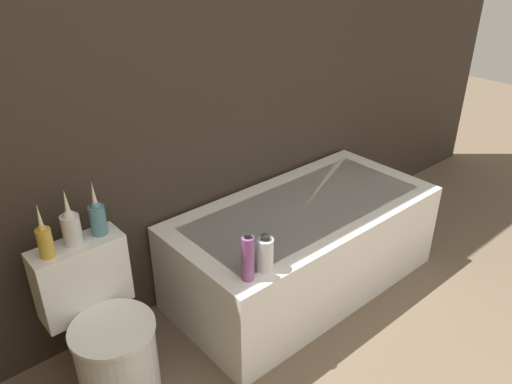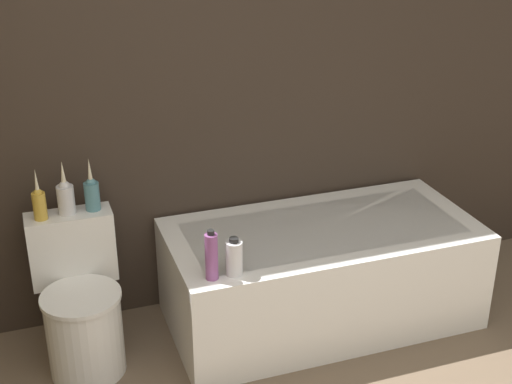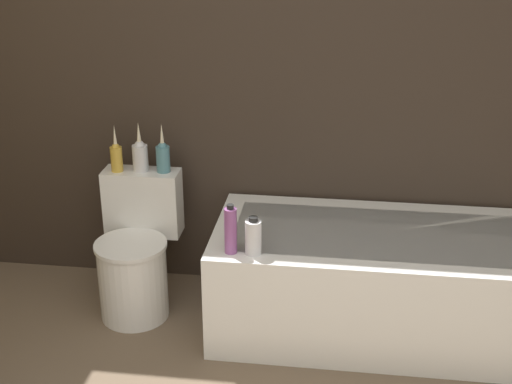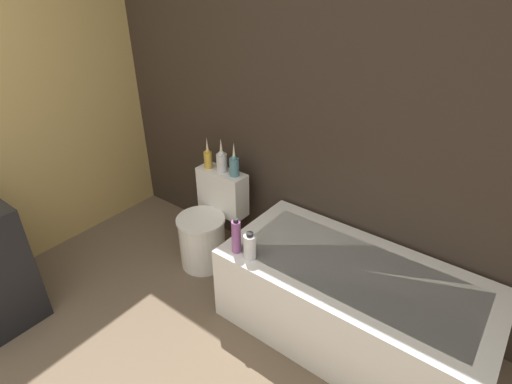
{
  "view_description": "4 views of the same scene",
  "coord_description": "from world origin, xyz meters",
  "px_view_note": "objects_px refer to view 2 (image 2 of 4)",
  "views": [
    {
      "loc": [
        -1.0,
        0.25,
        1.89
      ],
      "look_at": [
        0.28,
        1.73,
        0.85
      ],
      "focal_mm": 35.0,
      "sensor_mm": 36.0,
      "label": 1
    },
    {
      "loc": [
        -0.57,
        -0.98,
        2.15
      ],
      "look_at": [
        0.35,
        1.67,
        0.88
      ],
      "focal_mm": 50.0,
      "sensor_mm": 36.0,
      "label": 2
    },
    {
      "loc": [
        0.61,
        -1.2,
        2.04
      ],
      "look_at": [
        0.23,
        1.68,
        0.8
      ],
      "focal_mm": 50.0,
      "sensor_mm": 36.0,
      "label": 3
    },
    {
      "loc": [
        1.38,
        0.15,
        2.06
      ],
      "look_at": [
        0.21,
        1.69,
        0.94
      ],
      "focal_mm": 28.0,
      "sensor_mm": 36.0,
      "label": 4
    }
  ],
  "objects_px": {
    "toilet": "(81,306)",
    "vase_bronze": "(92,192)",
    "shampoo_bottle_tall": "(211,256)",
    "vase_silver": "(66,196)",
    "shampoo_bottle_short": "(234,258)",
    "bathtub": "(321,273)",
    "vase_gold": "(39,202)"
  },
  "relations": [
    {
      "from": "vase_silver",
      "to": "toilet",
      "type": "bearing_deg",
      "value": -90.0
    },
    {
      "from": "bathtub",
      "to": "vase_bronze",
      "type": "distance_m",
      "value": 1.22
    },
    {
      "from": "bathtub",
      "to": "shampoo_bottle_tall",
      "type": "relative_size",
      "value": 6.59
    },
    {
      "from": "toilet",
      "to": "vase_silver",
      "type": "height_order",
      "value": "vase_silver"
    },
    {
      "from": "vase_bronze",
      "to": "vase_gold",
      "type": "bearing_deg",
      "value": -174.39
    },
    {
      "from": "toilet",
      "to": "vase_bronze",
      "type": "height_order",
      "value": "vase_bronze"
    },
    {
      "from": "toilet",
      "to": "shampoo_bottle_tall",
      "type": "height_order",
      "value": "shampoo_bottle_tall"
    },
    {
      "from": "shampoo_bottle_short",
      "to": "vase_bronze",
      "type": "bearing_deg",
      "value": 136.83
    },
    {
      "from": "shampoo_bottle_tall",
      "to": "toilet",
      "type": "bearing_deg",
      "value": 150.19
    },
    {
      "from": "vase_bronze",
      "to": "shampoo_bottle_tall",
      "type": "bearing_deg",
      "value": -49.28
    },
    {
      "from": "vase_silver",
      "to": "vase_bronze",
      "type": "relative_size",
      "value": 1.01
    },
    {
      "from": "vase_bronze",
      "to": "shampoo_bottle_short",
      "type": "height_order",
      "value": "vase_bronze"
    },
    {
      "from": "toilet",
      "to": "vase_bronze",
      "type": "distance_m",
      "value": 0.53
    },
    {
      "from": "bathtub",
      "to": "vase_silver",
      "type": "distance_m",
      "value": 1.33
    },
    {
      "from": "shampoo_bottle_short",
      "to": "toilet",
      "type": "bearing_deg",
      "value": 154.27
    },
    {
      "from": "vase_gold",
      "to": "vase_silver",
      "type": "relative_size",
      "value": 0.95
    },
    {
      "from": "vase_bronze",
      "to": "shampoo_bottle_short",
      "type": "xyz_separation_m",
      "value": [
        0.53,
        -0.5,
        -0.18
      ]
    },
    {
      "from": "toilet",
      "to": "shampoo_bottle_short",
      "type": "bearing_deg",
      "value": -25.73
    },
    {
      "from": "vase_silver",
      "to": "bathtub",
      "type": "bearing_deg",
      "value": -10.06
    },
    {
      "from": "toilet",
      "to": "vase_gold",
      "type": "distance_m",
      "value": 0.52
    },
    {
      "from": "bathtub",
      "to": "vase_silver",
      "type": "relative_size",
      "value": 5.99
    },
    {
      "from": "vase_bronze",
      "to": "shampoo_bottle_tall",
      "type": "relative_size",
      "value": 1.09
    },
    {
      "from": "vase_bronze",
      "to": "shampoo_bottle_tall",
      "type": "xyz_separation_m",
      "value": [
        0.43,
        -0.5,
        -0.15
      ]
    },
    {
      "from": "vase_silver",
      "to": "shampoo_bottle_short",
      "type": "distance_m",
      "value": 0.84
    },
    {
      "from": "vase_gold",
      "to": "vase_bronze",
      "type": "bearing_deg",
      "value": 5.61
    },
    {
      "from": "vase_silver",
      "to": "shampoo_bottle_short",
      "type": "height_order",
      "value": "vase_silver"
    },
    {
      "from": "vase_bronze",
      "to": "shampoo_bottle_tall",
      "type": "distance_m",
      "value": 0.68
    },
    {
      "from": "bathtub",
      "to": "vase_silver",
      "type": "height_order",
      "value": "vase_silver"
    },
    {
      "from": "toilet",
      "to": "vase_silver",
      "type": "bearing_deg",
      "value": 90.0
    },
    {
      "from": "bathtub",
      "to": "vase_gold",
      "type": "height_order",
      "value": "vase_gold"
    },
    {
      "from": "toilet",
      "to": "vase_silver",
      "type": "relative_size",
      "value": 2.72
    },
    {
      "from": "vase_silver",
      "to": "vase_bronze",
      "type": "xyz_separation_m",
      "value": [
        0.12,
        0.0,
        -0.0
      ]
    }
  ]
}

